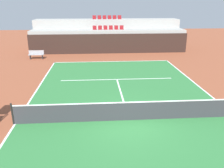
% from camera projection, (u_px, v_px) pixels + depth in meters
% --- Properties ---
extents(ground_plane, '(80.00, 80.00, 0.00)m').
position_uv_depth(ground_plane, '(129.00, 120.00, 11.55)').
color(ground_plane, brown).
extents(court_surface, '(11.00, 24.00, 0.01)m').
position_uv_depth(court_surface, '(129.00, 120.00, 11.55)').
color(court_surface, '#2D7238').
rests_on(court_surface, ground_plane).
extents(baseline_far, '(11.00, 0.10, 0.00)m').
position_uv_depth(baseline_far, '(112.00, 61.00, 22.79)').
color(baseline_far, white).
rests_on(baseline_far, court_surface).
extents(sideline_left, '(0.10, 24.00, 0.00)m').
position_uv_depth(sideline_left, '(15.00, 124.00, 11.17)').
color(sideline_left, white).
rests_on(sideline_left, court_surface).
extents(service_line_far, '(8.26, 0.10, 0.00)m').
position_uv_depth(service_line_far, '(117.00, 79.00, 17.57)').
color(service_line_far, white).
rests_on(service_line_far, court_surface).
extents(centre_service_line, '(0.10, 6.40, 0.00)m').
position_uv_depth(centre_service_line, '(122.00, 95.00, 14.56)').
color(centre_service_line, white).
rests_on(centre_service_line, court_surface).
extents(back_wall, '(17.50, 0.30, 2.12)m').
position_uv_depth(back_wall, '(109.00, 44.00, 26.16)').
color(back_wall, black).
rests_on(back_wall, ground_plane).
extents(stands_tier_lower, '(17.50, 2.40, 2.46)m').
position_uv_depth(stands_tier_lower, '(108.00, 40.00, 27.37)').
color(stands_tier_lower, '#9E9E99').
rests_on(stands_tier_lower, ground_plane).
extents(stands_tier_upper, '(17.50, 2.40, 3.45)m').
position_uv_depth(stands_tier_upper, '(107.00, 33.00, 29.47)').
color(stands_tier_upper, '#9E9E99').
rests_on(stands_tier_upper, ground_plane).
extents(seating_row_lower, '(3.55, 0.44, 0.44)m').
position_uv_depth(seating_row_lower, '(108.00, 28.00, 27.02)').
color(seating_row_lower, maroon).
rests_on(seating_row_lower, stands_tier_lower).
extents(seating_row_upper, '(3.55, 0.44, 0.44)m').
position_uv_depth(seating_row_upper, '(107.00, 18.00, 28.95)').
color(seating_row_upper, maroon).
rests_on(seating_row_upper, stands_tier_upper).
extents(tennis_net, '(11.08, 0.08, 1.07)m').
position_uv_depth(tennis_net, '(129.00, 111.00, 11.38)').
color(tennis_net, black).
rests_on(tennis_net, court_surface).
extents(player_bench, '(1.50, 0.40, 0.85)m').
position_uv_depth(player_bench, '(36.00, 54.00, 23.71)').
color(player_bench, '#99999E').
rests_on(player_bench, ground_plane).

